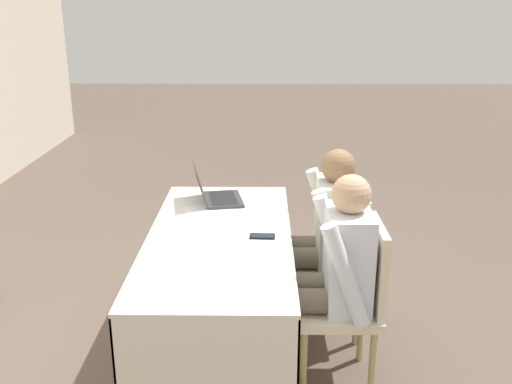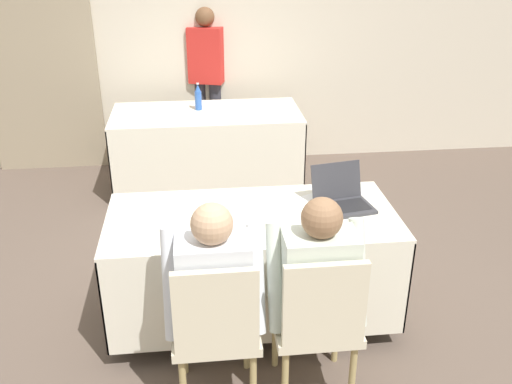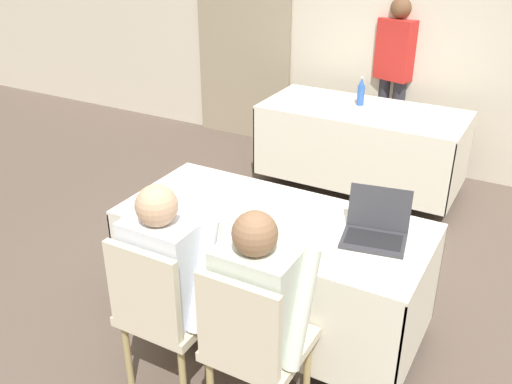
{
  "view_description": "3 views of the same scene",
  "coord_description": "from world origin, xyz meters",
  "px_view_note": "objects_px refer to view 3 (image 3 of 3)",
  "views": [
    {
      "loc": [
        -2.93,
        -0.24,
        1.97
      ],
      "look_at": [
        0.0,
        -0.2,
        1.0
      ],
      "focal_mm": 40.0,
      "sensor_mm": 36.0,
      "label": 1
    },
    {
      "loc": [
        -0.31,
        -2.99,
        2.33
      ],
      "look_at": [
        0.0,
        -0.2,
        1.0
      ],
      "focal_mm": 40.0,
      "sensor_mm": 36.0,
      "label": 2
    },
    {
      "loc": [
        1.26,
        -2.47,
        2.3
      ],
      "look_at": [
        0.0,
        -0.2,
        1.0
      ],
      "focal_mm": 40.0,
      "sensor_mm": 36.0,
      "label": 3
    }
  ],
  "objects_px": {
    "person_white_shirt": "(263,302)",
    "person_red_shirt": "(394,72)",
    "cell_phone": "(247,235)",
    "water_bottle": "(361,92)",
    "chair_near_left": "(162,308)",
    "chair_near_right": "(252,342)",
    "person_checkered_shirt": "(173,271)",
    "laptop": "(375,231)"
  },
  "relations": [
    {
      "from": "person_checkered_shirt",
      "to": "laptop",
      "type": "bearing_deg",
      "value": -141.06
    },
    {
      "from": "laptop",
      "to": "person_white_shirt",
      "type": "relative_size",
      "value": 0.32
    },
    {
      "from": "person_red_shirt",
      "to": "person_white_shirt",
      "type": "bearing_deg",
      "value": -65.41
    },
    {
      "from": "person_white_shirt",
      "to": "chair_near_left",
      "type": "bearing_deg",
      "value": 11.38
    },
    {
      "from": "water_bottle",
      "to": "cell_phone",
      "type": "bearing_deg",
      "value": -84.36
    },
    {
      "from": "cell_phone",
      "to": "laptop",
      "type": "bearing_deg",
      "value": 29.11
    },
    {
      "from": "person_white_shirt",
      "to": "person_red_shirt",
      "type": "distance_m",
      "value": 3.41
    },
    {
      "from": "laptop",
      "to": "person_checkered_shirt",
      "type": "height_order",
      "value": "person_checkered_shirt"
    },
    {
      "from": "chair_near_left",
      "to": "person_white_shirt",
      "type": "height_order",
      "value": "person_white_shirt"
    },
    {
      "from": "person_checkered_shirt",
      "to": "person_white_shirt",
      "type": "distance_m",
      "value": 0.52
    },
    {
      "from": "water_bottle",
      "to": "chair_near_left",
      "type": "bearing_deg",
      "value": -89.71
    },
    {
      "from": "person_white_shirt",
      "to": "laptop",
      "type": "bearing_deg",
      "value": -114.67
    },
    {
      "from": "laptop",
      "to": "person_red_shirt",
      "type": "distance_m",
      "value": 2.81
    },
    {
      "from": "water_bottle",
      "to": "person_white_shirt",
      "type": "bearing_deg",
      "value": -79.16
    },
    {
      "from": "water_bottle",
      "to": "chair_near_right",
      "type": "distance_m",
      "value": 2.94
    },
    {
      "from": "person_checkered_shirt",
      "to": "water_bottle",
      "type": "bearing_deg",
      "value": -89.7
    },
    {
      "from": "person_checkered_shirt",
      "to": "person_red_shirt",
      "type": "bearing_deg",
      "value": -91.53
    },
    {
      "from": "chair_near_right",
      "to": "person_white_shirt",
      "type": "bearing_deg",
      "value": -90.0
    },
    {
      "from": "laptop",
      "to": "chair_near_left",
      "type": "height_order",
      "value": "laptop"
    },
    {
      "from": "chair_near_right",
      "to": "person_white_shirt",
      "type": "xyz_separation_m",
      "value": [
        0.0,
        0.1,
        0.16
      ]
    },
    {
      "from": "person_checkered_shirt",
      "to": "person_white_shirt",
      "type": "height_order",
      "value": "same"
    },
    {
      "from": "laptop",
      "to": "chair_near_right",
      "type": "xyz_separation_m",
      "value": [
        -0.3,
        -0.77,
        -0.29
      ]
    },
    {
      "from": "chair_near_left",
      "to": "person_red_shirt",
      "type": "xyz_separation_m",
      "value": [
        0.09,
        3.48,
        0.4
      ]
    },
    {
      "from": "cell_phone",
      "to": "person_white_shirt",
      "type": "bearing_deg",
      "value": -48.7
    },
    {
      "from": "chair_near_right",
      "to": "person_red_shirt",
      "type": "distance_m",
      "value": 3.53
    },
    {
      "from": "laptop",
      "to": "chair_near_left",
      "type": "distance_m",
      "value": 1.16
    },
    {
      "from": "cell_phone",
      "to": "person_checkered_shirt",
      "type": "height_order",
      "value": "person_checkered_shirt"
    },
    {
      "from": "person_checkered_shirt",
      "to": "chair_near_left",
      "type": "bearing_deg",
      "value": 90.0
    },
    {
      "from": "cell_phone",
      "to": "chair_near_left",
      "type": "bearing_deg",
      "value": -113.22
    },
    {
      "from": "laptop",
      "to": "cell_phone",
      "type": "relative_size",
      "value": 2.65
    },
    {
      "from": "laptop",
      "to": "person_checkered_shirt",
      "type": "xyz_separation_m",
      "value": [
        -0.82,
        -0.66,
        -0.13
      ]
    },
    {
      "from": "cell_phone",
      "to": "person_white_shirt",
      "type": "xyz_separation_m",
      "value": [
        0.29,
        -0.36,
        -0.09
      ]
    },
    {
      "from": "laptop",
      "to": "person_white_shirt",
      "type": "distance_m",
      "value": 0.74
    },
    {
      "from": "water_bottle",
      "to": "chair_near_left",
      "type": "distance_m",
      "value": 2.89
    },
    {
      "from": "person_checkered_shirt",
      "to": "person_white_shirt",
      "type": "xyz_separation_m",
      "value": [
        0.52,
        0.0,
        0.0
      ]
    },
    {
      "from": "laptop",
      "to": "person_red_shirt",
      "type": "height_order",
      "value": "person_red_shirt"
    },
    {
      "from": "chair_near_right",
      "to": "person_red_shirt",
      "type": "bearing_deg",
      "value": -83.04
    },
    {
      "from": "laptop",
      "to": "cell_phone",
      "type": "height_order",
      "value": "laptop"
    },
    {
      "from": "water_bottle",
      "to": "person_white_shirt",
      "type": "height_order",
      "value": "person_white_shirt"
    },
    {
      "from": "person_white_shirt",
      "to": "person_red_shirt",
      "type": "height_order",
      "value": "person_red_shirt"
    },
    {
      "from": "cell_phone",
      "to": "water_bottle",
      "type": "bearing_deg",
      "value": 98.03
    },
    {
      "from": "laptop",
      "to": "person_white_shirt",
      "type": "height_order",
      "value": "person_white_shirt"
    }
  ]
}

